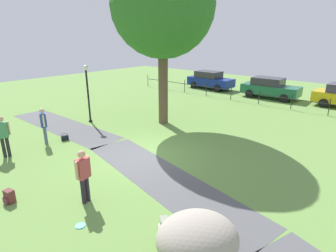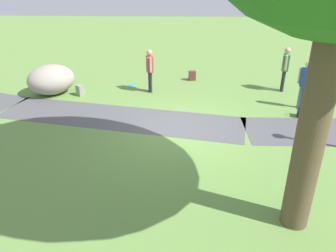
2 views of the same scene
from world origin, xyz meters
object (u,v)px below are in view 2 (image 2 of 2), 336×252
at_px(handbag_on_grass, 299,112).
at_px(spare_backpack_on_lawn, 192,76).
at_px(passerby_on_path, 285,66).
at_px(frisbee_on_grass, 132,85).
at_px(lawn_boulder, 51,79).
at_px(woman_with_handbag, 305,82).
at_px(man_near_boulder, 150,68).
at_px(backpack_by_boulder, 80,90).

relative_size(handbag_on_grass, spare_backpack_on_lawn, 0.85).
relative_size(passerby_on_path, frisbee_on_grass, 6.72).
bearing_deg(passerby_on_path, lawn_boulder, 3.77).
height_order(woman_with_handbag, frisbee_on_grass, woman_with_handbag).
xyz_separation_m(lawn_boulder, handbag_on_grass, (-8.76, 1.87, -0.41)).
bearing_deg(frisbee_on_grass, lawn_boulder, 19.69).
distance_m(man_near_boulder, frisbee_on_grass, 1.44).
relative_size(woman_with_handbag, man_near_boulder, 1.00).
relative_size(lawn_boulder, frisbee_on_grass, 9.26).
bearing_deg(frisbee_on_grass, spare_backpack_on_lawn, -163.12).
distance_m(backpack_by_boulder, frisbee_on_grass, 2.18).
relative_size(passerby_on_path, backpack_by_boulder, 4.25).
xyz_separation_m(lawn_boulder, frisbee_on_grass, (-2.91, -1.04, -0.54)).
bearing_deg(lawn_boulder, passerby_on_path, -176.23).
height_order(woman_with_handbag, passerby_on_path, passerby_on_path).
distance_m(passerby_on_path, spare_backpack_on_lawn, 3.76).
bearing_deg(backpack_by_boulder, woman_with_handbag, 173.22).
distance_m(woman_with_handbag, passerby_on_path, 1.73).
relative_size(man_near_boulder, backpack_by_boulder, 4.09).
bearing_deg(man_near_boulder, spare_backpack_on_lawn, -138.32).
height_order(man_near_boulder, handbag_on_grass, man_near_boulder).
bearing_deg(woman_with_handbag, backpack_by_boulder, -6.78).
bearing_deg(handbag_on_grass, man_near_boulder, -23.48).
bearing_deg(spare_backpack_on_lawn, lawn_boulder, 18.41).
distance_m(lawn_boulder, spare_backpack_on_lawn, 5.69).
xyz_separation_m(passerby_on_path, frisbee_on_grass, (5.96, -0.46, -0.98)).
distance_m(woman_with_handbag, man_near_boulder, 5.53).
bearing_deg(spare_backpack_on_lawn, handbag_on_grass, 132.55).
relative_size(man_near_boulder, spare_backpack_on_lawn, 4.09).
bearing_deg(lawn_boulder, man_near_boulder, -175.21).
distance_m(passerby_on_path, frisbee_on_grass, 6.05).
xyz_separation_m(man_near_boulder, frisbee_on_grass, (0.82, -0.73, -0.93)).
height_order(lawn_boulder, man_near_boulder, man_near_boulder).
bearing_deg(handbag_on_grass, frisbee_on_grass, -26.47).
relative_size(woman_with_handbag, handbag_on_grass, 4.82).
bearing_deg(handbag_on_grass, backpack_by_boulder, -12.43).
relative_size(lawn_boulder, man_near_boulder, 1.43).
xyz_separation_m(backpack_by_boulder, frisbee_on_grass, (-1.79, -1.23, -0.18)).
relative_size(lawn_boulder, passerby_on_path, 1.38).
relative_size(lawn_boulder, handbag_on_grass, 6.88).
bearing_deg(spare_backpack_on_lawn, backpack_by_boulder, 24.91).
bearing_deg(woman_with_handbag, spare_backpack_on_lawn, -38.58).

